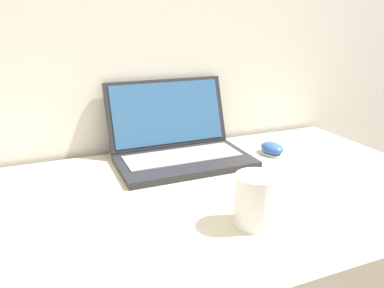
{
  "coord_description": "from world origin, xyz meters",
  "views": [
    {
      "loc": [
        -0.33,
        -0.4,
        1.15
      ],
      "look_at": [
        0.05,
        0.51,
        0.82
      ],
      "focal_mm": 35.0,
      "sensor_mm": 36.0,
      "label": 1
    }
  ],
  "objects": [
    {
      "name": "computer_mouse",
      "position": [
        0.34,
        0.54,
        0.75
      ],
      "size": [
        0.07,
        0.09,
        0.04
      ],
      "color": "white",
      "rests_on": "desk"
    },
    {
      "name": "drink_cup",
      "position": [
        0.06,
        0.19,
        0.79
      ],
      "size": [
        0.09,
        0.09,
        0.11
      ],
      "color": "white",
      "rests_on": "desk"
    },
    {
      "name": "laptop",
      "position": [
        0.05,
        0.62,
        0.79
      ],
      "size": [
        0.39,
        0.3,
        0.23
      ],
      "color": "#232326",
      "rests_on": "desk"
    }
  ]
}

